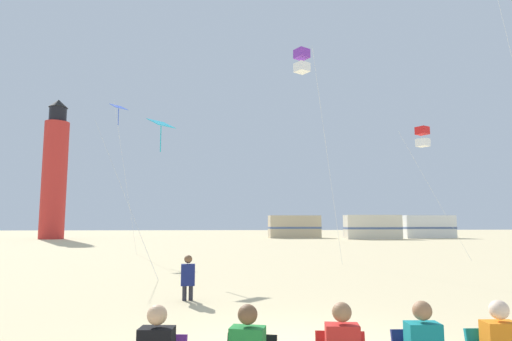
# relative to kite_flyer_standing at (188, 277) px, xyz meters

# --- Properties ---
(kite_flyer_standing) EXTENTS (0.35, 0.52, 1.16)m
(kite_flyer_standing) POSITION_rel_kite_flyer_standing_xyz_m (0.00, 0.00, 0.00)
(kite_flyer_standing) COLOR navy
(kite_flyer_standing) RESTS_ON ground
(kite_diamond_blue) EXTENTS (2.03, 2.03, 9.49)m
(kite_diamond_blue) POSITION_rel_kite_flyer_standing_xyz_m (-5.58, 16.36, 8.29)
(kite_diamond_blue) COLOR silver
(kite_diamond_blue) RESTS_ON ground
(kite_box_scarlet) EXTENTS (3.33, 2.42, 7.42)m
(kite_box_scarlet) POSITION_rel_kite_flyer_standing_xyz_m (12.43, 12.26, 6.23)
(kite_box_scarlet) COLOR silver
(kite_box_scarlet) RESTS_ON ground
(kite_diamond_cyan) EXTENTS (3.19, 3.19, 6.27)m
(kite_diamond_cyan) POSITION_rel_kite_flyer_standing_xyz_m (-1.72, 6.71, 5.23)
(kite_diamond_cyan) COLOR silver
(kite_diamond_cyan) RESTS_ON ground
(kite_box_violet) EXTENTS (2.24, 2.24, 10.38)m
(kite_box_violet) POSITION_rel_kite_flyer_standing_xyz_m (4.76, 8.86, 9.17)
(kite_box_violet) COLOR silver
(kite_box_violet) RESTS_ON ground
(lighthouse_distant) EXTENTS (2.80, 2.80, 16.80)m
(lighthouse_distant) POSITION_rel_kite_flyer_standing_xyz_m (-18.68, 41.86, 7.22)
(lighthouse_distant) COLOR red
(lighthouse_distant) RESTS_ON ground
(rv_van_tan) EXTENTS (6.49, 2.47, 2.80)m
(rv_van_tan) POSITION_rel_kite_flyer_standing_xyz_m (10.43, 42.82, 0.78)
(rv_van_tan) COLOR #C6B28C
(rv_van_tan) RESTS_ON ground
(rv_van_cream) EXTENTS (6.55, 2.67, 2.80)m
(rv_van_cream) POSITION_rel_kite_flyer_standing_xyz_m (18.93, 38.45, 0.78)
(rv_van_cream) COLOR beige
(rv_van_cream) RESTS_ON ground
(rv_van_white) EXTENTS (6.49, 2.48, 2.80)m
(rv_van_white) POSITION_rel_kite_flyer_standing_xyz_m (26.80, 40.65, 0.78)
(rv_van_white) COLOR white
(rv_van_white) RESTS_ON ground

